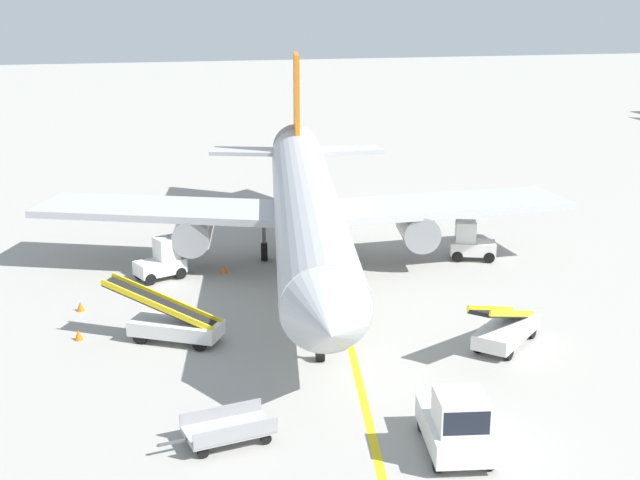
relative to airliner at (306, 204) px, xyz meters
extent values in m
plane|color=#9E9B93|center=(-1.62, -13.38, -3.42)|extent=(300.00, 300.00, 0.00)
cube|color=yellow|center=(-0.09, -8.38, -3.41)|extent=(13.95, 78.88, 0.01)
cylinder|color=#B2B5BA|center=(-0.09, -0.54, 0.03)|extent=(8.37, 30.12, 3.30)
cone|color=#B2B5BA|center=(-2.86, -16.50, 0.03)|extent=(3.60, 2.92, 3.23)
cone|color=#B2B5BA|center=(2.71, 15.62, 0.43)|extent=(3.57, 3.29, 3.14)
cube|color=#B2B5BA|center=(7.54, -0.34, -0.37)|extent=(13.16, 4.89, 0.36)
cylinder|color=gray|center=(5.76, -1.04, -1.37)|extent=(2.42, 3.48, 1.90)
cube|color=#B2B5BA|center=(-7.22, 2.22, -0.37)|extent=(13.70, 8.92, 0.36)
cylinder|color=gray|center=(-5.77, 0.95, -1.37)|extent=(2.42, 3.48, 1.90)
cube|color=orange|center=(2.30, 13.26, 4.08)|extent=(0.96, 3.99, 5.20)
cube|color=#B2B5BA|center=(5.18, 12.35, 0.43)|extent=(5.27, 2.36, 0.24)
cube|color=#B2B5BA|center=(-0.73, 13.38, 0.43)|extent=(5.62, 3.69, 0.24)
cylinder|color=#4C4C51|center=(-2.06, -11.87, -1.86)|extent=(0.20, 0.20, 3.12)
cylinder|color=black|center=(-2.06, -11.87, -3.14)|extent=(0.44, 0.61, 0.56)
cylinder|color=#4C4C51|center=(2.42, 1.06, -1.86)|extent=(0.20, 0.20, 3.12)
cylinder|color=black|center=(2.42, 1.06, -2.94)|extent=(0.51, 1.01, 0.96)
cylinder|color=#4C4C51|center=(-1.92, 1.81, -1.86)|extent=(0.20, 0.20, 3.12)
cylinder|color=black|center=(-1.92, 1.81, -2.94)|extent=(0.51, 1.01, 0.96)
cube|color=black|center=(-2.52, -14.53, 0.38)|extent=(2.93, 1.46, 0.60)
cube|color=silver|center=(0.52, -19.54, -2.72)|extent=(2.45, 3.86, 0.80)
cube|color=silver|center=(0.42, -20.16, -1.77)|extent=(1.76, 1.84, 1.10)
cube|color=black|center=(0.30, -20.92, -1.77)|extent=(1.42, 0.30, 0.77)
cylinder|color=black|center=(1.12, -20.91, -3.12)|extent=(0.31, 0.63, 0.60)
cylinder|color=black|center=(-0.48, -20.65, -3.12)|extent=(0.31, 0.63, 0.60)
cylinder|color=black|center=(1.52, -18.42, -3.12)|extent=(0.31, 0.63, 0.60)
cylinder|color=black|center=(-0.08, -18.16, -3.12)|extent=(0.31, 0.63, 0.60)
cube|color=silver|center=(9.08, -0.66, -2.77)|extent=(2.69, 2.02, 0.70)
cube|color=silver|center=(8.68, -0.52, -1.87)|extent=(1.36, 1.34, 1.10)
cube|color=black|center=(8.19, -0.35, -1.87)|extent=(0.40, 0.95, 0.77)
cylinder|color=black|center=(8.10, -0.90, -3.12)|extent=(0.64, 0.41, 0.60)
cylinder|color=black|center=(8.47, 0.14, -3.12)|extent=(0.64, 0.41, 0.60)
cylinder|color=black|center=(9.69, -1.45, -3.12)|extent=(0.64, 0.41, 0.60)
cylinder|color=black|center=(10.05, -0.41, -3.12)|extent=(0.64, 0.41, 0.60)
cube|color=silver|center=(-7.58, -0.16, -2.77)|extent=(2.72, 2.13, 0.70)
cube|color=silver|center=(-7.20, 0.00, -1.87)|extent=(1.40, 1.38, 1.10)
cube|color=black|center=(-6.72, 0.20, -1.87)|extent=(0.45, 0.93, 0.77)
cylinder|color=black|center=(-7.02, 0.67, -3.12)|extent=(0.64, 0.44, 0.60)
cylinder|color=black|center=(-6.59, -0.34, -3.12)|extent=(0.64, 0.44, 0.60)
cylinder|color=black|center=(-8.57, 0.02, -3.12)|extent=(0.64, 0.44, 0.60)
cylinder|color=black|center=(-8.14, -1.00, -3.12)|extent=(0.64, 0.44, 0.60)
cube|color=silver|center=(-7.41, -8.56, -2.82)|extent=(4.05, 3.17, 0.60)
cylinder|color=black|center=(-8.88, -8.46, -3.12)|extent=(0.63, 0.49, 0.60)
cylinder|color=black|center=(-8.25, -7.35, -3.12)|extent=(0.63, 0.49, 0.60)
cylinder|color=black|center=(-6.56, -9.76, -3.12)|extent=(0.63, 0.49, 0.60)
cylinder|color=black|center=(-5.94, -8.65, -3.12)|extent=(0.63, 0.49, 0.60)
cube|color=black|center=(-7.93, -8.26, -1.87)|extent=(4.79, 3.23, 1.76)
cube|color=yellow|center=(-8.15, -8.65, -1.75)|extent=(4.41, 2.53, 1.84)
cube|color=yellow|center=(-7.71, -7.87, -1.75)|extent=(4.41, 2.53, 1.84)
cube|color=silver|center=(5.74, -12.07, -2.82)|extent=(3.78, 3.72, 0.60)
cylinder|color=black|center=(5.22, -13.45, -3.12)|extent=(0.58, 0.57, 0.60)
cylinder|color=black|center=(4.34, -12.53, -3.12)|extent=(0.58, 0.57, 0.60)
cylinder|color=black|center=(7.14, -11.60, -3.12)|extent=(0.58, 0.57, 0.60)
cylinder|color=black|center=(6.26, -10.69, -3.12)|extent=(0.58, 0.57, 0.60)
cube|color=black|center=(5.31, -12.48, -1.87)|extent=(4.22, 4.11, 1.76)
cube|color=yellow|center=(5.62, -12.81, -1.75)|extent=(3.67, 3.54, 1.84)
cube|color=yellow|center=(5.00, -12.16, -1.75)|extent=(3.67, 3.54, 1.84)
cube|color=#A5A5A8|center=(-6.41, -17.46, -2.98)|extent=(3.04, 2.02, 0.16)
cube|color=#4C4C51|center=(-8.23, -17.82, -3.00)|extent=(0.90, 0.25, 0.08)
cylinder|color=#4C4C51|center=(-8.67, -17.91, -3.00)|extent=(0.12, 0.12, 0.05)
cube|color=gray|center=(-6.27, -18.20, -2.73)|extent=(2.76, 0.60, 0.50)
cube|color=gray|center=(-6.56, -16.73, -2.73)|extent=(2.76, 0.60, 0.50)
cylinder|color=black|center=(-7.32, -18.25, -3.24)|extent=(0.38, 0.19, 0.36)
cylinder|color=black|center=(-7.56, -17.08, -3.24)|extent=(0.38, 0.19, 0.36)
cylinder|color=black|center=(-5.27, -17.85, -3.24)|extent=(0.38, 0.19, 0.36)
cylinder|color=black|center=(-5.50, -16.67, -3.24)|extent=(0.38, 0.19, 0.36)
cylinder|color=#26262D|center=(0.66, -5.75, -2.99)|extent=(0.24, 0.24, 0.85)
cube|color=yellow|center=(0.66, -5.75, -2.29)|extent=(0.36, 0.22, 0.56)
sphere|color=#9E7051|center=(0.66, -5.75, -1.90)|extent=(0.20, 0.20, 0.20)
sphere|color=yellow|center=(0.66, -5.75, -1.84)|extent=(0.24, 0.24, 0.24)
cylinder|color=#26262D|center=(-0.51, -8.42, -2.99)|extent=(0.24, 0.24, 0.85)
cube|color=orange|center=(-0.51, -8.42, -2.29)|extent=(0.36, 0.22, 0.56)
sphere|color=#9E7051|center=(-0.51, -8.42, -1.90)|extent=(0.20, 0.20, 0.20)
sphere|color=yellow|center=(-0.51, -8.42, -1.84)|extent=(0.24, 0.24, 0.24)
cone|color=orange|center=(-11.39, -3.93, -3.20)|extent=(0.36, 0.36, 0.44)
cone|color=orange|center=(-7.94, -4.38, -3.20)|extent=(0.36, 0.36, 0.44)
cone|color=orange|center=(-4.32, 0.09, -3.20)|extent=(0.36, 0.36, 0.44)
cone|color=orange|center=(-11.38, -7.46, -3.20)|extent=(0.36, 0.36, 0.44)
camera|label=1|loc=(-9.40, -42.90, 10.72)|focal=49.23mm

